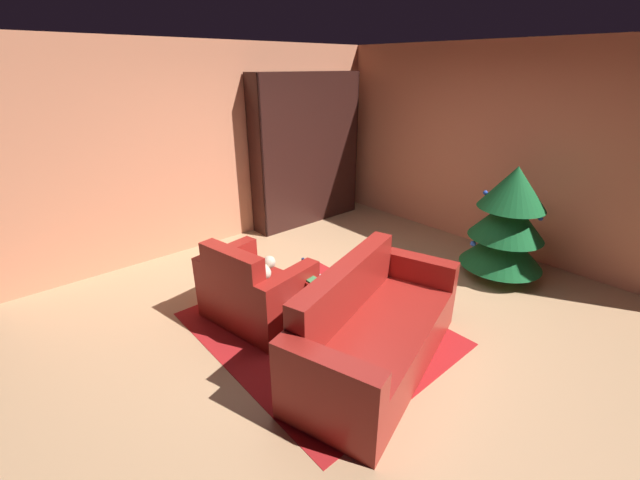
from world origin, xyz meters
The scene contains 11 objects.
ground_plane centered at (0.00, 0.00, 0.00)m, with size 6.48×6.48×0.00m, color tan.
wall_back centered at (0.00, 2.73, 1.33)m, with size 5.38×0.06×2.66m, color #D27E5A.
wall_left centered at (-2.66, 0.00, 1.33)m, with size 0.06×5.52×2.66m, color #D27E5A.
area_rug centered at (-0.04, -0.42, 0.00)m, with size 2.34×1.91×0.01m, color #A31A1B.
bookshelf_unit centered at (-2.41, 1.56, 1.14)m, with size 0.35×1.88×2.28m.
armchair_red centered at (-0.58, -0.77, 0.30)m, with size 1.13×0.89×0.85m.
couch_red centered at (0.62, -0.37, 0.30)m, with size 1.34×2.03×0.87m.
coffee_table centered at (-0.14, -0.44, 0.37)m, with size 0.64×0.64×0.41m.
book_stack_on_table centered at (-0.11, -0.43, 0.48)m, with size 0.21×0.18×0.13m.
bottle_on_table centered at (-0.30, -0.38, 0.51)m, with size 0.07×0.07×0.25m.
decorated_tree centered at (0.60, 1.93, 0.70)m, with size 0.94×0.94×1.35m.
Camera 1 is at (2.43, -2.55, 2.36)m, focal length 22.60 mm.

